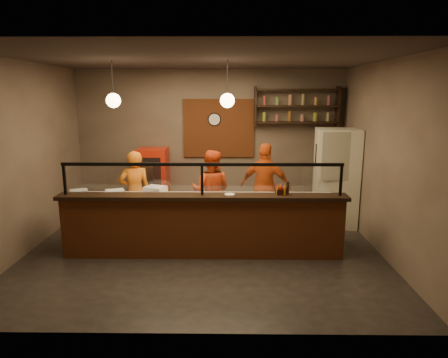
{
  "coord_description": "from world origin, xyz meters",
  "views": [
    {
      "loc": [
        0.43,
        -6.54,
        2.65
      ],
      "look_at": [
        0.34,
        0.3,
        1.2
      ],
      "focal_mm": 32.0,
      "sensor_mm": 36.0,
      "label": 1
    }
  ],
  "objects_px": {
    "cook_right": "(265,186)",
    "pizza_dough": "(201,198)",
    "cook_mid": "(211,191)",
    "wall_clock": "(214,119)",
    "pepper_mill": "(288,188)",
    "cook_left": "(135,193)",
    "fridge": "(336,178)",
    "red_cooler": "(154,181)",
    "condiment_caddy": "(281,192)"
  },
  "relations": [
    {
      "from": "fridge",
      "to": "red_cooler",
      "type": "relative_size",
      "value": 1.33
    },
    {
      "from": "cook_right",
      "to": "pizza_dough",
      "type": "bearing_deg",
      "value": 61.45
    },
    {
      "from": "wall_clock",
      "to": "condiment_caddy",
      "type": "height_order",
      "value": "wall_clock"
    },
    {
      "from": "red_cooler",
      "to": "pizza_dough",
      "type": "height_order",
      "value": "red_cooler"
    },
    {
      "from": "wall_clock",
      "to": "cook_left",
      "type": "height_order",
      "value": "wall_clock"
    },
    {
      "from": "pepper_mill",
      "to": "cook_mid",
      "type": "bearing_deg",
      "value": 136.03
    },
    {
      "from": "pepper_mill",
      "to": "wall_clock",
      "type": "bearing_deg",
      "value": 115.34
    },
    {
      "from": "red_cooler",
      "to": "cook_right",
      "type": "bearing_deg",
      "value": -21.47
    },
    {
      "from": "cook_mid",
      "to": "condiment_caddy",
      "type": "bearing_deg",
      "value": 142.96
    },
    {
      "from": "cook_left",
      "to": "condiment_caddy",
      "type": "bearing_deg",
      "value": 139.91
    },
    {
      "from": "cook_mid",
      "to": "pizza_dough",
      "type": "height_order",
      "value": "cook_mid"
    },
    {
      "from": "wall_clock",
      "to": "condiment_caddy",
      "type": "xyz_separation_m",
      "value": [
        1.17,
        -2.7,
        -0.99
      ]
    },
    {
      "from": "cook_left",
      "to": "condiment_caddy",
      "type": "height_order",
      "value": "cook_left"
    },
    {
      "from": "wall_clock",
      "to": "cook_mid",
      "type": "relative_size",
      "value": 0.19
    },
    {
      "from": "wall_clock",
      "to": "pizza_dough",
      "type": "distance_m",
      "value": 2.67
    },
    {
      "from": "fridge",
      "to": "pepper_mill",
      "type": "relative_size",
      "value": 9.28
    },
    {
      "from": "cook_mid",
      "to": "pizza_dough",
      "type": "xyz_separation_m",
      "value": [
        -0.13,
        -0.94,
        0.1
      ]
    },
    {
      "from": "condiment_caddy",
      "to": "pepper_mill",
      "type": "bearing_deg",
      "value": -4.23
    },
    {
      "from": "cook_left",
      "to": "pizza_dough",
      "type": "relative_size",
      "value": 3.55
    },
    {
      "from": "wall_clock",
      "to": "pepper_mill",
      "type": "height_order",
      "value": "wall_clock"
    },
    {
      "from": "pepper_mill",
      "to": "red_cooler",
      "type": "bearing_deg",
      "value": 137.74
    },
    {
      "from": "cook_mid",
      "to": "red_cooler",
      "type": "bearing_deg",
      "value": -31.27
    },
    {
      "from": "cook_mid",
      "to": "fridge",
      "type": "height_order",
      "value": "fridge"
    },
    {
      "from": "cook_left",
      "to": "cook_right",
      "type": "relative_size",
      "value": 0.93
    },
    {
      "from": "cook_right",
      "to": "fridge",
      "type": "distance_m",
      "value": 1.47
    },
    {
      "from": "wall_clock",
      "to": "fridge",
      "type": "bearing_deg",
      "value": -22.77
    },
    {
      "from": "cook_right",
      "to": "cook_left",
      "type": "bearing_deg",
      "value": 26.15
    },
    {
      "from": "cook_left",
      "to": "pizza_dough",
      "type": "height_order",
      "value": "cook_left"
    },
    {
      "from": "pizza_dough",
      "to": "condiment_caddy",
      "type": "relative_size",
      "value": 2.79
    },
    {
      "from": "cook_mid",
      "to": "condiment_caddy",
      "type": "relative_size",
      "value": 9.89
    },
    {
      "from": "cook_mid",
      "to": "wall_clock",
      "type": "bearing_deg",
      "value": -81.54
    },
    {
      "from": "pizza_dough",
      "to": "pepper_mill",
      "type": "bearing_deg",
      "value": -12.59
    },
    {
      "from": "cook_right",
      "to": "fridge",
      "type": "bearing_deg",
      "value": -150.98
    },
    {
      "from": "cook_left",
      "to": "condiment_caddy",
      "type": "distance_m",
      "value": 2.88
    },
    {
      "from": "cook_mid",
      "to": "condiment_caddy",
      "type": "xyz_separation_m",
      "value": [
        1.19,
        -1.25,
        0.3
      ]
    },
    {
      "from": "fridge",
      "to": "condiment_caddy",
      "type": "distance_m",
      "value": 2.12
    },
    {
      "from": "fridge",
      "to": "wall_clock",
      "type": "bearing_deg",
      "value": 162.8
    },
    {
      "from": "fridge",
      "to": "red_cooler",
      "type": "distance_m",
      "value": 3.94
    },
    {
      "from": "pizza_dough",
      "to": "pepper_mill",
      "type": "distance_m",
      "value": 1.49
    },
    {
      "from": "fridge",
      "to": "condiment_caddy",
      "type": "xyz_separation_m",
      "value": [
        -1.33,
        -1.65,
        0.11
      ]
    },
    {
      "from": "cook_mid",
      "to": "condiment_caddy",
      "type": "distance_m",
      "value": 1.75
    },
    {
      "from": "pizza_dough",
      "to": "cook_right",
      "type": "bearing_deg",
      "value": 42.19
    },
    {
      "from": "cook_right",
      "to": "red_cooler",
      "type": "xyz_separation_m",
      "value": [
        -2.41,
        0.99,
        -0.12
      ]
    },
    {
      "from": "red_cooler",
      "to": "cook_left",
      "type": "bearing_deg",
      "value": -94.09
    },
    {
      "from": "cook_right",
      "to": "red_cooler",
      "type": "relative_size",
      "value": 1.16
    },
    {
      "from": "cook_left",
      "to": "cook_right",
      "type": "height_order",
      "value": "cook_right"
    },
    {
      "from": "cook_left",
      "to": "fridge",
      "type": "relative_size",
      "value": 0.81
    },
    {
      "from": "cook_left",
      "to": "pepper_mill",
      "type": "relative_size",
      "value": 7.55
    },
    {
      "from": "cook_mid",
      "to": "fridge",
      "type": "distance_m",
      "value": 2.56
    },
    {
      "from": "fridge",
      "to": "red_cooler",
      "type": "xyz_separation_m",
      "value": [
        -3.86,
        0.74,
        -0.25
      ]
    }
  ]
}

